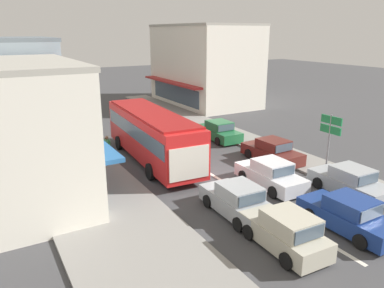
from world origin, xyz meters
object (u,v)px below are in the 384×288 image
at_px(hatchback_adjacent_lane_trail, 285,232).
at_px(parked_sedan_kerb_third, 219,131).
at_px(city_bus, 152,133).
at_px(sedan_behind_bus_mid, 349,215).
at_px(parked_sedan_kerb_second, 272,152).
at_px(pedestrian_with_handbag_near, 107,147).
at_px(sedan_queue_gap_filler, 271,175).
at_px(parked_sedan_kerb_front, 350,182).
at_px(pedestrian_browsing_midblock, 84,130).
at_px(directional_road_sign, 330,130).
at_px(sedan_behind_bus_near, 238,201).
at_px(traffic_light_downstreet, 71,92).

bearing_deg(hatchback_adjacent_lane_trail, parked_sedan_kerb_third, 65.97).
bearing_deg(city_bus, sedan_behind_bus_mid, -73.57).
distance_m(parked_sedan_kerb_second, pedestrian_with_handbag_near, 10.49).
bearing_deg(parked_sedan_kerb_second, parked_sedan_kerb_third, 91.73).
bearing_deg(parked_sedan_kerb_second, sedan_queue_gap_filler, -132.55).
distance_m(hatchback_adjacent_lane_trail, parked_sedan_kerb_second, 10.20).
bearing_deg(sedan_queue_gap_filler, sedan_behind_bus_mid, -92.75).
distance_m(parked_sedan_kerb_front, pedestrian_browsing_midblock, 18.32).
height_order(parked_sedan_kerb_front, directional_road_sign, directional_road_sign).
xyz_separation_m(city_bus, hatchback_adjacent_lane_trail, (0.25, -11.88, -1.17)).
bearing_deg(parked_sedan_kerb_front, hatchback_adjacent_lane_trail, -161.70).
relative_size(sedan_behind_bus_mid, parked_sedan_kerb_second, 0.99).
bearing_deg(parked_sedan_kerb_third, sedan_behind_bus_mid, -101.49).
bearing_deg(sedan_queue_gap_filler, directional_road_sign, -5.74).
relative_size(city_bus, parked_sedan_kerb_second, 2.58).
height_order(sedan_behind_bus_mid, pedestrian_browsing_midblock, pedestrian_browsing_midblock).
bearing_deg(directional_road_sign, pedestrian_browsing_midblock, 128.31).
distance_m(directional_road_sign, pedestrian_browsing_midblock, 16.99).
bearing_deg(pedestrian_with_handbag_near, directional_road_sign, -39.12).
height_order(city_bus, sedan_queue_gap_filler, city_bus).
height_order(sedan_behind_bus_mid, sedan_queue_gap_filler, same).
relative_size(sedan_behind_bus_mid, pedestrian_with_handbag_near, 2.60).
xyz_separation_m(sedan_behind_bus_mid, parked_sedan_kerb_third, (2.86, 14.10, 0.00)).
distance_m(parked_sedan_kerb_third, directional_road_sign, 9.63).
relative_size(sedan_behind_bus_near, sedan_queue_gap_filler, 1.00).
bearing_deg(parked_sedan_kerb_second, sedan_behind_bus_near, -142.31).
relative_size(traffic_light_downstreet, directional_road_sign, 1.17).
bearing_deg(traffic_light_downstreet, sedan_behind_bus_mid, -77.66).
bearing_deg(parked_sedan_kerb_front, parked_sedan_kerb_third, 91.00).
xyz_separation_m(hatchback_adjacent_lane_trail, pedestrian_browsing_midblock, (-3.05, 17.81, 0.36)).
xyz_separation_m(parked_sedan_kerb_second, directional_road_sign, (1.07, -3.43, 2.04)).
relative_size(sedan_behind_bus_near, directional_road_sign, 1.18).
height_order(sedan_behind_bus_mid, directional_road_sign, directional_road_sign).
height_order(parked_sedan_kerb_second, parked_sedan_kerb_third, same).
bearing_deg(sedan_behind_bus_mid, sedan_queue_gap_filler, 87.25).
xyz_separation_m(sedan_behind_bus_near, pedestrian_with_handbag_near, (-2.99, 9.78, 0.40)).
xyz_separation_m(sedan_behind_bus_near, parked_sedan_kerb_third, (6.07, 10.72, 0.00)).
xyz_separation_m(hatchback_adjacent_lane_trail, pedestrian_with_handbag_near, (-2.88, 12.93, 0.36)).
bearing_deg(parked_sedan_kerb_second, traffic_light_downstreet, 116.66).
xyz_separation_m(hatchback_adjacent_lane_trail, sedan_queue_gap_filler, (3.57, 4.93, -0.05)).
distance_m(sedan_behind_bus_mid, sedan_queue_gap_filler, 5.16).
height_order(sedan_behind_bus_near, directional_road_sign, directional_road_sign).
bearing_deg(city_bus, pedestrian_with_handbag_near, 158.35).
distance_m(sedan_behind_bus_near, traffic_light_downstreet, 22.12).
xyz_separation_m(sedan_behind_bus_near, sedan_behind_bus_mid, (3.20, -3.37, 0.00)).
height_order(city_bus, pedestrian_with_handbag_near, city_bus).
distance_m(parked_sedan_kerb_front, parked_sedan_kerb_third, 11.76).
height_order(hatchback_adjacent_lane_trail, directional_road_sign, directional_road_sign).
distance_m(parked_sedan_kerb_third, pedestrian_with_handbag_near, 9.12).
bearing_deg(directional_road_sign, sedan_behind_bus_mid, -130.81).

